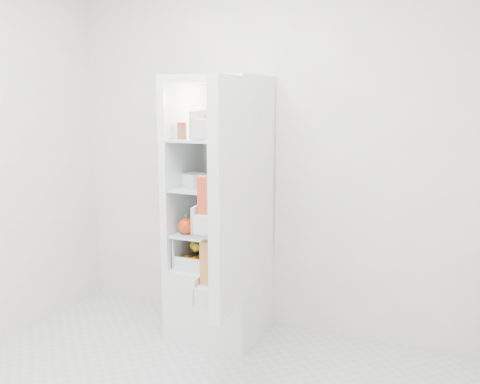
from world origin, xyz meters
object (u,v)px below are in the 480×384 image
at_px(mushroom_bowl, 205,223).
at_px(red_cabbage, 246,218).
at_px(refrigerator, 223,240).
at_px(fridge_door, 227,200).

bearing_deg(mushroom_bowl, red_cabbage, 13.42).
height_order(refrigerator, fridge_door, refrigerator).
height_order(red_cabbage, fridge_door, fridge_door).
xyz_separation_m(mushroom_bowl, fridge_door, (0.47, -0.62, 0.31)).
relative_size(refrigerator, red_cabbage, 10.77).
bearing_deg(refrigerator, red_cabbage, 17.58).
distance_m(refrigerator, fridge_door, 0.84).
distance_m(refrigerator, mushroom_bowl, 0.18).
height_order(refrigerator, red_cabbage, refrigerator).
distance_m(mushroom_bowl, fridge_door, 0.83).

